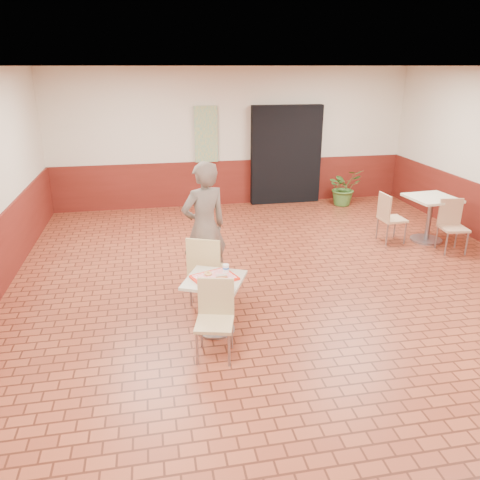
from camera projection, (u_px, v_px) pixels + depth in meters
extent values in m
cube|color=brown|center=(298.00, 304.00, 6.27)|extent=(8.00, 10.00, 0.01)
cube|color=white|center=(310.00, 66.00, 5.22)|extent=(8.00, 10.00, 0.01)
cube|color=beige|center=(233.00, 138.00, 10.35)|extent=(8.00, 0.01, 3.00)
cube|color=#581710|center=(233.00, 182.00, 10.68)|extent=(8.00, 0.04, 1.00)
cube|color=black|center=(286.00, 155.00, 10.59)|extent=(1.60, 0.22, 2.20)
cube|color=gray|center=(206.00, 134.00, 10.15)|extent=(0.50, 0.03, 1.20)
cube|color=#B4AD91|center=(214.00, 280.00, 5.43)|extent=(0.65, 0.65, 0.04)
cylinder|color=gray|center=(215.00, 306.00, 5.55)|extent=(0.07, 0.07, 0.65)
cylinder|color=gray|center=(215.00, 329.00, 5.66)|extent=(0.47, 0.47, 0.03)
cube|color=tan|center=(214.00, 324.00, 5.01)|extent=(0.48, 0.48, 0.04)
cube|color=tan|center=(216.00, 296.00, 5.10)|extent=(0.39, 0.13, 0.43)
cylinder|color=gray|center=(197.00, 349.00, 4.94)|extent=(0.03, 0.03, 0.39)
cylinder|color=gray|center=(229.00, 350.00, 4.92)|extent=(0.03, 0.03, 0.39)
cylinder|color=gray|center=(202.00, 332.00, 5.25)|extent=(0.03, 0.03, 0.39)
cylinder|color=gray|center=(232.00, 333.00, 5.23)|extent=(0.03, 0.03, 0.39)
cube|color=#D9C682|center=(208.00, 270.00, 6.21)|extent=(0.58, 0.58, 0.04)
cube|color=#D9C682|center=(203.00, 257.00, 5.94)|extent=(0.42, 0.20, 0.49)
cylinder|color=gray|center=(226.00, 281.00, 6.43)|extent=(0.03, 0.03, 0.43)
cylinder|color=gray|center=(199.00, 279.00, 6.51)|extent=(0.03, 0.03, 0.43)
cylinder|color=gray|center=(219.00, 294.00, 6.08)|extent=(0.03, 0.03, 0.43)
cylinder|color=gray|center=(191.00, 291.00, 6.16)|extent=(0.03, 0.03, 0.43)
imported|color=#65594E|center=(204.00, 228.00, 6.41)|extent=(0.79, 0.66, 1.84)
cube|color=red|center=(214.00, 278.00, 5.42)|extent=(0.48, 0.37, 0.03)
cube|color=#E18585|center=(214.00, 276.00, 5.42)|extent=(0.43, 0.32, 0.00)
torus|color=#D39A4C|center=(208.00, 274.00, 5.46)|extent=(0.12, 0.12, 0.03)
ellipsoid|color=#D1763D|center=(222.00, 277.00, 5.36)|extent=(0.14, 0.07, 0.04)
cube|color=silver|center=(222.00, 275.00, 5.35)|extent=(0.13, 0.06, 0.01)
ellipsoid|color=#BA4119|center=(217.00, 278.00, 5.35)|extent=(0.03, 0.03, 0.02)
cylinder|color=white|center=(226.00, 268.00, 5.52)|extent=(0.07, 0.07, 0.10)
cylinder|color=blue|center=(226.00, 268.00, 5.52)|extent=(0.08, 0.08, 0.02)
cube|color=beige|center=(432.00, 198.00, 8.28)|extent=(0.78, 0.78, 0.04)
cylinder|color=gray|center=(429.00, 220.00, 8.43)|extent=(0.09, 0.09, 0.78)
cylinder|color=gray|center=(426.00, 239.00, 8.56)|extent=(0.56, 0.56, 0.03)
cube|color=tan|center=(392.00, 219.00, 8.37)|extent=(0.43, 0.43, 0.04)
cube|color=tan|center=(384.00, 207.00, 8.24)|extent=(0.04, 0.41, 0.45)
cylinder|color=gray|center=(405.00, 233.00, 8.32)|extent=(0.03, 0.03, 0.40)
cylinder|color=gray|center=(395.00, 227.00, 8.64)|extent=(0.03, 0.03, 0.40)
cylinder|color=gray|center=(387.00, 235.00, 8.24)|extent=(0.03, 0.03, 0.40)
cylinder|color=gray|center=(377.00, 228.00, 8.57)|extent=(0.03, 0.03, 0.40)
cube|color=tan|center=(453.00, 228.00, 7.90)|extent=(0.46, 0.46, 0.04)
cube|color=tan|center=(450.00, 211.00, 7.99)|extent=(0.41, 0.08, 0.45)
cylinder|color=gray|center=(446.00, 244.00, 7.81)|extent=(0.03, 0.03, 0.40)
cylinder|color=gray|center=(467.00, 244.00, 7.83)|extent=(0.03, 0.03, 0.40)
cylinder|color=gray|center=(437.00, 237.00, 8.13)|extent=(0.03, 0.03, 0.40)
cylinder|color=gray|center=(456.00, 237.00, 8.16)|extent=(0.03, 0.03, 0.40)
imported|color=#3E6C2B|center=(344.00, 187.00, 10.61)|extent=(0.87, 0.79, 0.83)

